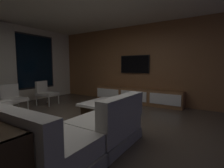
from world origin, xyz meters
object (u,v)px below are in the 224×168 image
(coffee_table, at_px, (109,109))
(book_stack_on_coffee_table, at_px, (108,101))
(mounted_tv, at_px, (135,64))
(accent_chair_by_curtain, at_px, (12,97))
(media_console, at_px, (137,96))
(sectional_couch, at_px, (44,133))
(accent_chair_near_window, at_px, (45,92))

(coffee_table, relative_size, book_stack_on_coffee_table, 4.29)
(book_stack_on_coffee_table, xyz_separation_m, mounted_tv, (2.05, 0.24, 0.94))
(accent_chair_by_curtain, distance_m, media_console, 3.81)
(book_stack_on_coffee_table, distance_m, mounted_tv, 2.27)
(accent_chair_by_curtain, bearing_deg, media_console, -40.01)
(sectional_couch, distance_m, accent_chair_by_curtain, 2.77)
(coffee_table, bearing_deg, mounted_tv, 5.78)
(book_stack_on_coffee_table, bearing_deg, accent_chair_by_curtain, 112.73)
(coffee_table, xyz_separation_m, book_stack_on_coffee_table, (-0.10, -0.04, 0.22))
(media_console, bearing_deg, coffee_table, 179.98)
(accent_chair_by_curtain, height_order, mounted_tv, mounted_tv)
(coffee_table, relative_size, media_console, 0.37)
(mounted_tv, bearing_deg, coffee_table, -174.22)
(mounted_tv, bearing_deg, accent_chair_near_window, 130.38)
(media_console, bearing_deg, accent_chair_by_curtain, 139.99)
(accent_chair_near_window, bearing_deg, media_console, -54.53)
(accent_chair_by_curtain, bearing_deg, accent_chair_near_window, 4.63)
(sectional_couch, distance_m, mounted_tv, 4.11)
(accent_chair_near_window, bearing_deg, book_stack_on_coffee_table, -91.45)
(coffee_table, height_order, accent_chair_by_curtain, accent_chair_by_curtain)
(sectional_couch, height_order, mounted_tv, mounted_tv)
(sectional_couch, relative_size, book_stack_on_coffee_table, 9.24)
(accent_chair_by_curtain, bearing_deg, book_stack_on_coffee_table, -67.27)
(accent_chair_near_window, bearing_deg, coffee_table, -89.23)
(coffee_table, relative_size, accent_chair_near_window, 1.49)
(accent_chair_near_window, xyz_separation_m, accent_chair_by_curtain, (-1.11, -0.09, 0.00))
(mounted_tv, bearing_deg, book_stack_on_coffee_table, -173.36)
(sectional_couch, bearing_deg, accent_chair_near_window, 54.23)
(sectional_couch, bearing_deg, mounted_tv, 5.53)
(coffee_table, xyz_separation_m, media_console, (1.77, -0.00, 0.06))
(accent_chair_near_window, distance_m, mounted_tv, 3.20)
(media_console, distance_m, mounted_tv, 1.13)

